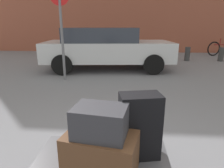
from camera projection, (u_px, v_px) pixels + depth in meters
luggage_cart at (102, 168)px, 1.75m from camera, size 1.19×0.72×0.34m
duffel_bag_brown_rear_left at (101, 154)px, 1.55m from camera, size 0.62×0.45×0.34m
suitcase_black_front_left at (139, 126)px, 1.72m from camera, size 0.39×0.28×0.59m
duffel_bag_charcoal_topmost_pile at (100, 121)px, 1.47m from camera, size 0.43×0.34×0.23m
parked_car at (106, 47)px, 6.79m from camera, size 4.45×2.24×1.42m
bicycle_leaning at (223, 48)px, 10.02m from camera, size 1.70×0.56×0.96m
bollard_kerb_near at (187, 54)px, 8.55m from camera, size 0.22×0.22×0.60m
bollard_kerb_mid at (221, 54)px, 8.44m from camera, size 0.22×0.22×0.60m
no_parking_sign at (61, 24)px, 5.19m from camera, size 0.48×0.16×2.48m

